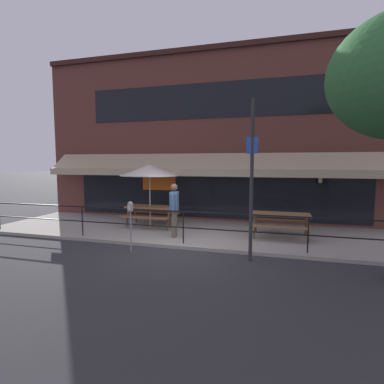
{
  "coord_description": "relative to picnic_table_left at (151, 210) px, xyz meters",
  "views": [
    {
      "loc": [
        2.62,
        -7.96,
        2.49
      ],
      "look_at": [
        -0.1,
        1.6,
        1.5
      ],
      "focal_mm": 28.0,
      "sensor_mm": 36.0,
      "label": 1
    }
  ],
  "objects": [
    {
      "name": "ground_plane",
      "position": [
        1.86,
        -2.21,
        -0.71
      ],
      "size": [
        120.0,
        120.0,
        0.0
      ],
      "primitive_type": "plane",
      "color": "#2D2D30"
    },
    {
      "name": "patio_deck",
      "position": [
        1.86,
        -0.21,
        -0.66
      ],
      "size": [
        15.0,
        4.0,
        0.1
      ],
      "primitive_type": "cube",
      "color": "#9E998E",
      "rests_on": "ground"
    },
    {
      "name": "restaurant_building",
      "position": [
        1.86,
        2.02,
        2.8
      ],
      "size": [
        15.0,
        1.6,
        7.06
      ],
      "color": "brown",
      "rests_on": "ground"
    },
    {
      "name": "patio_railing",
      "position": [
        1.86,
        -1.91,
        0.09
      ],
      "size": [
        13.84,
        0.04,
        0.97
      ],
      "color": "black",
      "rests_on": "patio_deck"
    },
    {
      "name": "picnic_table_left",
      "position": [
        0.0,
        0.0,
        0.0
      ],
      "size": [
        1.8,
        1.42,
        0.76
      ],
      "color": "brown",
      "rests_on": "patio_deck"
    },
    {
      "name": "picnic_table_centre",
      "position": [
        4.63,
        -0.36,
        0.0
      ],
      "size": [
        1.8,
        1.42,
        0.76
      ],
      "color": "brown",
      "rests_on": "patio_deck"
    },
    {
      "name": "patio_umbrella_left",
      "position": [
        -0.0,
        -0.07,
        1.47
      ],
      "size": [
        2.14,
        2.14,
        2.38
      ],
      "color": "#B7B2A8",
      "rests_on": "patio_deck"
    },
    {
      "name": "pedestrian_walking",
      "position": [
        1.36,
        -1.26,
        0.35
      ],
      "size": [
        0.3,
        0.61,
        1.71
      ],
      "color": "#665B4C",
      "rests_on": "patio_deck"
    },
    {
      "name": "parking_meter_near",
      "position": [
        0.63,
        -2.81,
        0.44
      ],
      "size": [
        0.15,
        0.16,
        1.42
      ],
      "color": "gray",
      "rests_on": "ground"
    },
    {
      "name": "street_sign_pole",
      "position": [
        3.88,
        -2.66,
        1.37
      ],
      "size": [
        0.28,
        0.09,
        4.03
      ],
      "color": "#2D2D33",
      "rests_on": "ground"
    }
  ]
}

